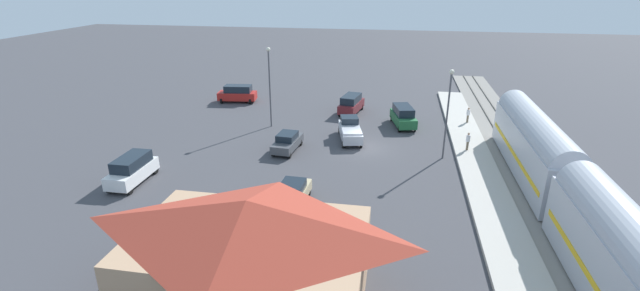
{
  "coord_description": "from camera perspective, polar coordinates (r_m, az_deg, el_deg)",
  "views": [
    {
      "loc": [
        -2.71,
        39.58,
        15.62
      ],
      "look_at": [
        3.94,
        2.45,
        1.0
      ],
      "focal_mm": 24.73,
      "sensor_mm": 36.0,
      "label": 1
    }
  ],
  "objects": [
    {
      "name": "ground_plane",
      "position": [
        42.63,
        5.8,
        -0.42
      ],
      "size": [
        200.0,
        200.0,
        0.0
      ],
      "primitive_type": "plane",
      "color": "#424247"
    },
    {
      "name": "railway_track",
      "position": [
        43.98,
        24.29,
        -1.46
      ],
      "size": [
        4.8,
        70.0,
        0.3
      ],
      "color": "gray",
      "rests_on": "ground"
    },
    {
      "name": "platform",
      "position": [
        43.11,
        19.17,
        -1.08
      ],
      "size": [
        3.2,
        46.0,
        0.3
      ],
      "color": "#B7B2A8",
      "rests_on": "ground"
    },
    {
      "name": "passenger_train",
      "position": [
        25.15,
        36.07,
        -13.89
      ],
      "size": [
        2.93,
        52.34,
        4.98
      ],
      "color": "#ADB2BC",
      "rests_on": "railway_track"
    },
    {
      "name": "station_building",
      "position": [
        22.69,
        -9.13,
        -13.1
      ],
      "size": [
        12.22,
        8.25,
        5.66
      ],
      "color": "tan",
      "rests_on": "ground"
    },
    {
      "name": "pedestrian_on_platform",
      "position": [
        43.26,
        18.61,
        0.68
      ],
      "size": [
        0.36,
        0.36,
        1.71
      ],
      "color": "brown",
      "rests_on": "platform"
    },
    {
      "name": "pedestrian_waiting_far",
      "position": [
        51.51,
        18.62,
        3.9
      ],
      "size": [
        0.36,
        0.36,
        1.71
      ],
      "color": "brown",
      "rests_on": "platform"
    },
    {
      "name": "suv_white",
      "position": [
        38.26,
        -23.15,
        -2.85
      ],
      "size": [
        1.99,
        4.91,
        2.22
      ],
      "color": "white",
      "rests_on": "ground"
    },
    {
      "name": "suv_maroon",
      "position": [
        53.4,
        4.06,
        5.41
      ],
      "size": [
        2.83,
        5.18,
        2.22
      ],
      "color": "maroon",
      "rests_on": "ground"
    },
    {
      "name": "sedan_charcoal",
      "position": [
        41.82,
        -4.25,
        0.49
      ],
      "size": [
        2.23,
        4.64,
        1.74
      ],
      "color": "#47494F",
      "rests_on": "ground"
    },
    {
      "name": "pickup_silver",
      "position": [
        44.58,
        3.92,
        2.03
      ],
      "size": [
        3.09,
        5.7,
        2.14
      ],
      "color": "silver",
      "rests_on": "ground"
    },
    {
      "name": "suv_green",
      "position": [
        49.43,
        10.72,
        3.79
      ],
      "size": [
        3.05,
        5.22,
        2.22
      ],
      "color": "#236638",
      "rests_on": "ground"
    },
    {
      "name": "sedan_tan",
      "position": [
        32.06,
        -3.59,
        -6.23
      ],
      "size": [
        2.02,
        4.57,
        1.74
      ],
      "color": "#C6B284",
      "rests_on": "ground"
    },
    {
      "name": "suv_red",
      "position": [
        59.06,
        -10.62,
        6.64
      ],
      "size": [
        5.09,
        2.81,
        2.22
      ],
      "color": "red",
      "rests_on": "ground"
    },
    {
      "name": "light_pole_near_platform",
      "position": [
        40.2,
        16.27,
        5.15
      ],
      "size": [
        0.44,
        0.44,
        8.15
      ],
      "color": "#515156",
      "rests_on": "ground"
    },
    {
      "name": "light_pole_lot_center",
      "position": [
        47.63,
        -6.56,
        8.61
      ],
      "size": [
        0.44,
        0.44,
        8.65
      ],
      "color": "#515156",
      "rests_on": "ground"
    }
  ]
}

